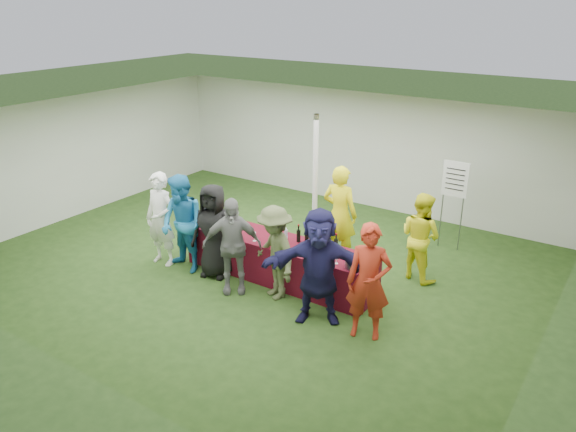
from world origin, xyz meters
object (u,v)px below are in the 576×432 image
Objects in this scene: dump_bucket at (353,263)px; customer_0 at (161,219)px; customer_5 at (319,266)px; staff_pourer at (340,214)px; wine_list_sign at (455,186)px; serving_table at (279,260)px; customer_1 at (182,224)px; customer_4 at (275,253)px; customer_6 at (369,282)px; customer_3 at (232,246)px; staff_back at (420,236)px; customer_2 at (214,231)px.

customer_0 is (-3.75, -0.46, 0.05)m from dump_bucket.
customer_0 is at bearing 151.12° from customer_5.
staff_pourer is 1.02× the size of customer_5.
wine_list_sign reaches higher than dump_bucket.
serving_table is 1.91× the size of staff_pourer.
customer_1 is 1.12× the size of customer_4.
customer_6 is (1.58, -2.01, -0.05)m from staff_pourer.
serving_table is at bearing 14.40° from customer_0.
customer_3 is (-0.40, -0.79, 0.47)m from serving_table.
customer_3 is 1.04× the size of customer_4.
customer_5 is at bearing -35.43° from customer_3.
staff_back is 2.33m from customer_5.
customer_1 reaches higher than customer_2.
customer_4 is 1.80m from customer_6.
staff_back is (-0.04, -1.55, -0.51)m from wine_list_sign.
staff_pourer is 2.56m from customer_6.
customer_1 is at bearing -172.17° from dump_bucket.
customer_6 is (0.06, -2.18, 0.09)m from staff_back.
customer_2 is 2.33m from customer_5.
customer_5 is (0.76, -2.03, -0.02)m from staff_pourer.
staff_back is 0.87× the size of customer_5.
customer_2 reaches higher than serving_table.
customer_4 is (-1.77, -3.53, -0.51)m from wine_list_sign.
customer_3 is at bearing -163.87° from dump_bucket.
staff_pourer reaches higher than customer_4.
serving_table is 1.47m from staff_pourer.
customer_3 is at bearing -6.59° from customer_0.
customer_3 is (1.78, -0.12, -0.04)m from customer_0.
wine_list_sign is 4.69m from customer_2.
dump_bucket is 0.16× the size of customer_2.
wine_list_sign is 1.01× the size of customer_0.
dump_bucket is 0.14× the size of staff_pourer.
wine_list_sign reaches higher than customer_0.
customer_5 reaches higher than customer_6.
staff_pourer is 1.83m from customer_4.
serving_table is 1.99× the size of customer_1.
customer_4 is 1.00m from customer_5.
dump_bucket is 1.71m from staff_back.
customer_0 is (-4.26, -3.65, -0.43)m from wine_list_sign.
customer_5 is (-0.30, -0.55, 0.08)m from dump_bucket.
customer_4 is (-0.21, -1.81, -0.13)m from staff_pourer.
customer_5 is (3.45, -0.10, 0.03)m from customer_0.
serving_table is at bearing -125.07° from wine_list_sign.
customer_6 is at bearing 126.81° from staff_pourer.
dump_bucket is 0.15× the size of customer_0.
customer_5 is (1.68, 0.02, 0.08)m from customer_3.
customer_2 is (1.14, 0.17, -0.03)m from customer_0.
staff_back is 4.71m from customer_0.
customer_4 is at bearing 10.82° from customer_1.
customer_0 is at bearing -150.64° from customer_4.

